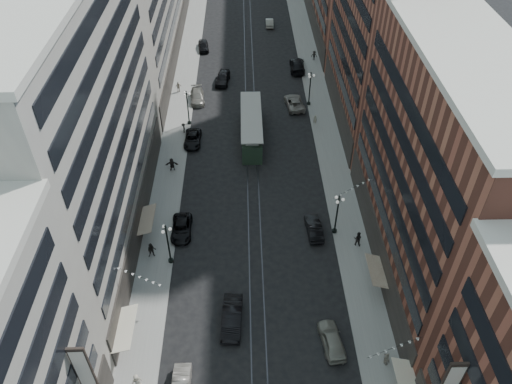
{
  "coord_description": "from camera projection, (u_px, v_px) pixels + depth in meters",
  "views": [
    {
      "loc": [
        -0.92,
        -7.99,
        41.55
      ],
      "look_at": [
        0.19,
        33.67,
        5.0
      ],
      "focal_mm": 35.0,
      "sensor_mm": 36.0,
      "label": 1
    }
  ],
  "objects": [
    {
      "name": "car_5",
      "position": [
        232.0,
        318.0,
        47.9
      ],
      "size": [
        2.14,
        5.4,
        1.75
      ],
      "primitive_type": "imported",
      "rotation": [
        0.0,
        0.0,
        -0.06
      ],
      "color": "black",
      "rests_on": "ground"
    },
    {
      "name": "car_7",
      "position": [
        193.0,
        139.0,
        70.56
      ],
      "size": [
        2.31,
        4.92,
        1.36
      ],
      "primitive_type": "imported",
      "rotation": [
        0.0,
        0.0,
        -0.01
      ],
      "color": "black",
      "rests_on": "ground"
    },
    {
      "name": "building_east_mid",
      "position": [
        436.0,
        173.0,
        46.89
      ],
      "size": [
        8.0,
        30.0,
        24.0
      ],
      "primitive_type": "cube",
      "color": "brown",
      "rests_on": "ground"
    },
    {
      "name": "pedestrian_extra_0",
      "position": [
        184.0,
        128.0,
        72.2
      ],
      "size": [
        0.51,
        1.03,
        1.53
      ],
      "primitive_type": "imported",
      "rotation": [
        0.0,
        0.0,
        4.82
      ],
      "color": "black",
      "rests_on": "sidewalk_west"
    },
    {
      "name": "pedestrian_8",
      "position": [
        315.0,
        120.0,
        73.89
      ],
      "size": [
        0.61,
        0.46,
        1.52
      ],
      "primitive_type": "imported",
      "rotation": [
        0.0,
        0.0,
        3.32
      ],
      "color": "#9E9982",
      "rests_on": "sidewalk_east"
    },
    {
      "name": "car_9",
      "position": [
        203.0,
        46.0,
        92.95
      ],
      "size": [
        2.33,
        4.72,
        1.55
      ],
      "primitive_type": "imported",
      "rotation": [
        0.0,
        0.0,
        0.11
      ],
      "color": "black",
      "rests_on": "ground"
    },
    {
      "name": "car_11",
      "position": [
        294.0,
        102.0,
        77.79
      ],
      "size": [
        3.21,
        5.81,
        1.54
      ],
      "primitive_type": "imported",
      "rotation": [
        0.0,
        0.0,
        3.26
      ],
      "color": "gray",
      "rests_on": "ground"
    },
    {
      "name": "pedestrian_4",
      "position": [
        387.0,
        359.0,
        44.51
      ],
      "size": [
        0.67,
        1.05,
        1.65
      ],
      "primitive_type": "imported",
      "rotation": [
        0.0,
        0.0,
        1.83
      ],
      "color": "gray",
      "rests_on": "sidewalk_east"
    },
    {
      "name": "streetcar",
      "position": [
        251.0,
        127.0,
        70.92
      ],
      "size": [
        2.93,
        13.23,
        3.66
      ],
      "color": "#213424",
      "rests_on": "ground"
    },
    {
      "name": "car_13",
      "position": [
        223.0,
        78.0,
        83.46
      ],
      "size": [
        2.74,
        5.42,
        1.77
      ],
      "primitive_type": "imported",
      "rotation": [
        0.0,
        0.0,
        -0.13
      ],
      "color": "black",
      "rests_on": "ground"
    },
    {
      "name": "car_12",
      "position": [
        297.0,
        65.0,
        86.93
      ],
      "size": [
        2.64,
        6.14,
        1.76
      ],
      "primitive_type": "imported",
      "rotation": [
        0.0,
        0.0,
        3.11
      ],
      "color": "black",
      "rests_on": "ground"
    },
    {
      "name": "lamppost_se_far",
      "position": [
        337.0,
        213.0,
        55.61
      ],
      "size": [
        1.03,
        1.14,
        5.52
      ],
      "color": "black",
      "rests_on": "sidewalk_east"
    },
    {
      "name": "pedestrian_1",
      "position": [
        137.0,
        382.0,
        42.78
      ],
      "size": [
        1.04,
        0.8,
        1.88
      ],
      "primitive_type": "imported",
      "rotation": [
        0.0,
        0.0,
        3.52
      ],
      "color": "#9E9783",
      "rests_on": "sidewalk_west"
    },
    {
      "name": "car_2",
      "position": [
        182.0,
        228.0,
        57.22
      ],
      "size": [
        2.31,
        4.9,
        1.35
      ],
      "primitive_type": "imported",
      "rotation": [
        0.0,
        0.0,
        0.01
      ],
      "color": "black",
      "rests_on": "ground"
    },
    {
      "name": "car_14",
      "position": [
        270.0,
        23.0,
        101.15
      ],
      "size": [
        1.57,
        4.32,
        1.41
      ],
      "primitive_type": "imported",
      "rotation": [
        0.0,
        0.0,
        3.12
      ],
      "color": "gray",
      "rests_on": "ground"
    },
    {
      "name": "car_10",
      "position": [
        314.0,
        228.0,
        57.16
      ],
      "size": [
        1.89,
        4.63,
        1.49
      ],
      "primitive_type": "imported",
      "rotation": [
        0.0,
        0.0,
        3.21
      ],
      "color": "black",
      "rests_on": "ground"
    },
    {
      "name": "rail_west",
      "position": [
        245.0,
        75.0,
        86.0
      ],
      "size": [
        0.12,
        180.0,
        0.02
      ],
      "primitive_type": "cube",
      "color": "#2D2D33",
      "rests_on": "ground"
    },
    {
      "name": "pedestrian_9",
      "position": [
        314.0,
        56.0,
        89.42
      ],
      "size": [
        1.17,
        0.6,
        1.73
      ],
      "primitive_type": "imported",
      "rotation": [
        0.0,
        0.0,
        -0.13
      ],
      "color": "black",
      "rests_on": "sidewalk_east"
    },
    {
      "name": "lamppost_sw_mid",
      "position": [
        188.0,
        106.0,
        72.53
      ],
      "size": [
        1.03,
        1.14,
        5.52
      ],
      "color": "black",
      "rests_on": "sidewalk_west"
    },
    {
      "name": "car_4",
      "position": [
        332.0,
        340.0,
        46.19
      ],
      "size": [
        2.47,
        4.83,
        1.57
      ],
      "primitive_type": "imported",
      "rotation": [
        0.0,
        0.0,
        3.28
      ],
      "color": "gray",
      "rests_on": "ground"
    },
    {
      "name": "car_8",
      "position": [
        197.0,
        96.0,
        79.2
      ],
      "size": [
        2.63,
        5.39,
        1.51
      ],
      "primitive_type": "imported",
      "rotation": [
        0.0,
        0.0,
        0.1
      ],
      "color": "slate",
      "rests_on": "ground"
    },
    {
      "name": "pedestrian_6",
      "position": [
        178.0,
        87.0,
        80.92
      ],
      "size": [
        1.13,
        0.77,
        1.76
      ],
      "primitive_type": "imported",
      "rotation": [
        0.0,
        0.0,
        3.46
      ],
      "color": "#AA9F8D",
      "rests_on": "sidewalk_west"
    },
    {
      "name": "lamppost_sw_far",
      "position": [
        168.0,
        243.0,
        52.24
      ],
      "size": [
        1.03,
        1.14,
        5.52
      ],
      "color": "black",
      "rests_on": "sidewalk_west"
    },
    {
      "name": "ground",
      "position": [
        250.0,
        106.0,
        78.51
      ],
      "size": [
        220.0,
        220.0,
        0.0
      ],
      "primitive_type": "plane",
      "color": "black",
      "rests_on": "ground"
    },
    {
      "name": "sidewalk_west",
      "position": [
        185.0,
        76.0,
        85.75
      ],
      "size": [
        4.0,
        180.0,
        0.15
      ],
      "primitive_type": "cube",
      "color": "gray",
      "rests_on": "ground"
    },
    {
      "name": "pedestrian_7",
      "position": [
        358.0,
        239.0,
        55.43
      ],
      "size": [
        1.04,
        0.79,
        1.9
      ],
      "primitive_type": "imported",
      "rotation": [
        0.0,
        0.0,
        2.79
      ],
      "color": "black",
      "rests_on": "sidewalk_east"
    },
    {
      "name": "pedestrian_2",
      "position": [
        152.0,
        250.0,
        54.12
      ],
      "size": [
        1.0,
        0.65,
        1.91
      ],
      "primitive_type": "imported",
      "rotation": [
        0.0,
        0.0,
        0.16
      ],
      "color": "black",
      "rests_on": "sidewalk_west"
    },
    {
      "name": "building_west_mid",
      "position": [
        80.0,
        130.0,
        48.65
      ],
      "size": [
        8.0,
        36.0,
        28.0
      ],
      "primitive_type": "cube",
      "color": "gray",
      "rests_on": "ground"
    },
    {
      "name": "pedestrian_5",
      "position": [
        172.0,
        164.0,
        65.56
      ],
      "size": [
        1.72,
        0.59,
        1.83
      ],
      "primitive_type": "imported",
      "rotation": [
        0.0,
        0.0,
        0.06
      ],
      "color": "black",
      "rests_on": "sidewalk_west"
    },
    {
      "name": "lamppost_se_mid",
      "position": [
        310.0,
        88.0,
        76.65
      ],
      "size": [
        1.03,
        1.14,
        5.52
      ],
      "color": "black",
      "rests_on": "sidewalk_east"
    },
    {
      "name": "sidewalk_east",
      "position": [
        313.0,
        74.0,
        86.19
      ],
      "size": [
        4.0,
        180.0,
        0.15
      ],
      "primitive_type": "cube",
      "color": "gray",
      "rests_on": "ground"
    },
    {
      "name": "rail_east",
      "position": [
        253.0,
        75.0,
        86.03
      ],
      "size": [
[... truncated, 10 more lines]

